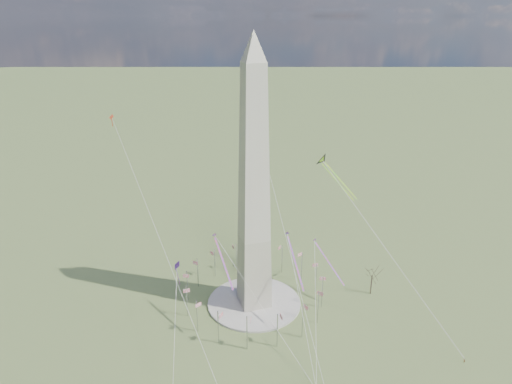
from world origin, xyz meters
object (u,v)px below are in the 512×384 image
object	(u,v)px
washington_monument	(254,188)
person_east	(464,361)
kite_delta_black	(324,162)
tree_near	(372,274)

from	to	relation	value
washington_monument	person_east	world-z (taller)	washington_monument
washington_monument	kite_delta_black	world-z (taller)	washington_monument
tree_near	kite_delta_black	bearing A→B (deg)	118.61
person_east	kite_delta_black	distance (m)	85.31
washington_monument	tree_near	world-z (taller)	washington_monument
person_east	kite_delta_black	world-z (taller)	kite_delta_black
person_east	kite_delta_black	xyz separation A→B (m)	(-20.69, 66.77, 48.90)
kite_delta_black	tree_near	bearing A→B (deg)	91.33
tree_near	kite_delta_black	size ratio (longest dim) A/B	0.67
tree_near	person_east	distance (m)	45.38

